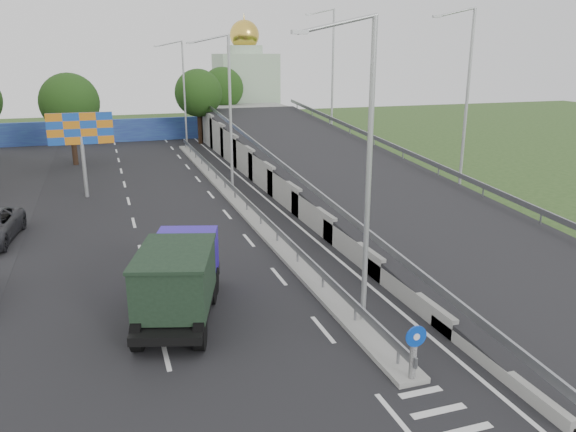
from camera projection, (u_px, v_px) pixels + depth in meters
name	position (u px, v px, depth m)	size (l,w,h in m)	color
ground	(456.00, 431.00, 14.08)	(160.00, 160.00, 0.00)	#2D4C1E
road_surface	(199.00, 222.00, 31.37)	(26.00, 90.00, 0.04)	black
median	(235.00, 199.00, 35.90)	(1.00, 44.00, 0.20)	gray
overpass_ramp	(343.00, 167.00, 37.73)	(10.00, 50.00, 3.50)	gray
median_guardrail	(235.00, 189.00, 35.72)	(0.09, 44.00, 0.71)	gray
sign_bollard	(414.00, 352.00, 15.77)	(0.64, 0.23, 1.67)	black
lamp_post_near	(364.00, 161.00, 17.95)	(2.74, 0.18, 10.08)	#B2B5B7
lamp_post_mid	(227.00, 106.00, 36.16)	(2.74, 0.18, 10.08)	#B2B5B7
lamp_post_far	(182.00, 88.00, 54.36)	(2.74, 0.18, 10.08)	#B2B5B7
blue_wall	(138.00, 130.00, 59.86)	(30.00, 0.50, 2.40)	navy
church	(245.00, 84.00, 70.26)	(7.00, 7.00, 13.80)	#B2CCAD
billboard	(81.00, 134.00, 35.65)	(4.00, 0.24, 5.50)	#B2B5B7
tree_left_mid	(69.00, 103.00, 45.99)	(4.80, 4.80, 7.60)	black
tree_median_far	(198.00, 93.00, 56.94)	(4.80, 4.80, 7.60)	black
tree_ramp_far	(223.00, 88.00, 64.53)	(4.80, 4.80, 7.60)	black
dump_truck	(179.00, 276.00, 19.85)	(3.95, 6.63, 2.75)	black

